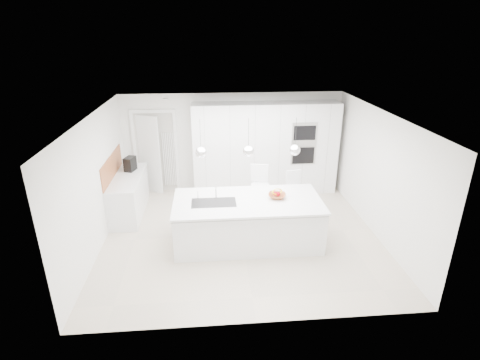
{
  "coord_description": "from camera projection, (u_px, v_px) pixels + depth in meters",
  "views": [
    {
      "loc": [
        -0.6,
        -6.7,
        3.96
      ],
      "look_at": [
        0.0,
        0.3,
        1.1
      ],
      "focal_mm": 28.0,
      "sensor_mm": 36.0,
      "label": 1
    }
  ],
  "objects": [
    {
      "name": "wall_back",
      "position": [
        233.0,
        142.0,
        9.55
      ],
      "size": [
        5.5,
        0.0,
        5.5
      ],
      "primitive_type": "plane",
      "rotation": [
        1.57,
        0.0,
        0.0
      ],
      "color": "white",
      "rests_on": "ground"
    },
    {
      "name": "hallway_door",
      "position": [
        146.0,
        155.0,
        9.4
      ],
      "size": [
        0.76,
        0.38,
        2.0
      ],
      "primitive_type": "cube",
      "rotation": [
        0.0,
        0.0,
        -0.44
      ],
      "color": "white",
      "rests_on": "floor"
    },
    {
      "name": "left_worktop",
      "position": [
        127.0,
        178.0,
        8.3
      ],
      "size": [
        0.62,
        1.82,
        0.04
      ],
      "primitive_type": "cube",
      "color": "white",
      "rests_on": "left_base_cabinets"
    },
    {
      "name": "fruit_bowl",
      "position": [
        277.0,
        196.0,
        7.25
      ],
      "size": [
        0.41,
        0.41,
        0.08
      ],
      "primitive_type": "imported",
      "rotation": [
        0.0,
        0.0,
        -0.24
      ],
      "color": "#A95D32",
      "rests_on": "island_worktop"
    },
    {
      "name": "radiator",
      "position": [
        169.0,
        159.0,
        9.54
      ],
      "size": [
        0.32,
        0.04,
        1.4
      ],
      "primitive_type": null,
      "color": "white",
      "rests_on": "floor"
    },
    {
      "name": "apple_b",
      "position": [
        278.0,
        194.0,
        7.24
      ],
      "size": [
        0.09,
        0.09,
        0.09
      ],
      "primitive_type": "sphere",
      "color": "#A2000F",
      "rests_on": "fruit_bowl"
    },
    {
      "name": "island_sink",
      "position": [
        214.0,
        206.0,
        7.09
      ],
      "size": [
        0.84,
        0.44,
        0.18
      ],
      "primitive_type": null,
      "color": "#3F3F42",
      "rests_on": "island_worktop"
    },
    {
      "name": "tall_cabinets",
      "position": [
        265.0,
        149.0,
        9.38
      ],
      "size": [
        3.6,
        0.6,
        2.3
      ],
      "primitive_type": "cube",
      "color": "white",
      "rests_on": "floor"
    },
    {
      "name": "pendant_right",
      "position": [
        295.0,
        150.0,
        6.8
      ],
      "size": [
        0.2,
        0.2,
        0.2
      ],
      "primitive_type": "sphere",
      "color": "white",
      "rests_on": "ceiling"
    },
    {
      "name": "floor",
      "position": [
        241.0,
        235.0,
        7.72
      ],
      "size": [
        5.5,
        5.5,
        0.0
      ],
      "primitive_type": "plane",
      "color": "beige",
      "rests_on": "ground"
    },
    {
      "name": "bar_stool_left",
      "position": [
        260.0,
        193.0,
        8.17
      ],
      "size": [
        0.49,
        0.62,
        1.22
      ],
      "primitive_type": null,
      "rotation": [
        0.0,
        0.0,
        -0.17
      ],
      "color": "white",
      "rests_on": "floor"
    },
    {
      "name": "ceiling",
      "position": [
        241.0,
        115.0,
        6.78
      ],
      "size": [
        5.5,
        5.5,
        0.0
      ],
      "primitive_type": "plane",
      "rotation": [
        3.14,
        0.0,
        0.0
      ],
      "color": "white",
      "rests_on": "wall_back"
    },
    {
      "name": "bar_stool_right",
      "position": [
        294.0,
        195.0,
        8.28
      ],
      "size": [
        0.43,
        0.54,
        1.06
      ],
      "primitive_type": null,
      "rotation": [
        0.0,
        0.0,
        0.17
      ],
      "color": "white",
      "rests_on": "floor"
    },
    {
      "name": "left_base_cabinets",
      "position": [
        129.0,
        196.0,
        8.47
      ],
      "size": [
        0.6,
        1.8,
        0.86
      ],
      "primitive_type": "cube",
      "color": "white",
      "rests_on": "floor"
    },
    {
      "name": "banana_bunch",
      "position": [
        277.0,
        192.0,
        7.23
      ],
      "size": [
        0.26,
        0.18,
        0.23
      ],
      "primitive_type": "torus",
      "rotation": [
        1.22,
        0.0,
        0.35
      ],
      "color": "yellow",
      "rests_on": "fruit_bowl"
    },
    {
      "name": "island_base",
      "position": [
        248.0,
        223.0,
        7.29
      ],
      "size": [
        2.8,
        1.2,
        0.86
      ],
      "primitive_type": "cube",
      "color": "white",
      "rests_on": "floor"
    },
    {
      "name": "doorway_frame",
      "position": [
        156.0,
        153.0,
        9.46
      ],
      "size": [
        1.11,
        0.08,
        2.13
      ],
      "primitive_type": null,
      "color": "white",
      "rests_on": "floor"
    },
    {
      "name": "island_worktop",
      "position": [
        248.0,
        201.0,
        7.16
      ],
      "size": [
        2.84,
        1.4,
        0.04
      ],
      "primitive_type": "cube",
      "color": "white",
      "rests_on": "island_base"
    },
    {
      "name": "apple_c",
      "position": [
        275.0,
        194.0,
        7.28
      ],
      "size": [
        0.08,
        0.08,
        0.08
      ],
      "primitive_type": "sphere",
      "color": "#A2000F",
      "rests_on": "fruit_bowl"
    },
    {
      "name": "pendant_mid",
      "position": [
        248.0,
        151.0,
        6.73
      ],
      "size": [
        0.2,
        0.2,
        0.2
      ],
      "primitive_type": "sphere",
      "color": "white",
      "rests_on": "ceiling"
    },
    {
      "name": "espresso_machine",
      "position": [
        130.0,
        164.0,
        8.6
      ],
      "size": [
        0.27,
        0.34,
        0.32
      ],
      "primitive_type": "cube",
      "rotation": [
        0.0,
        0.0,
        -0.3
      ],
      "color": "black",
      "rests_on": "left_worktop"
    },
    {
      "name": "apple_a",
      "position": [
        279.0,
        194.0,
        7.27
      ],
      "size": [
        0.08,
        0.08,
        0.08
      ],
      "primitive_type": "sphere",
      "color": "#A2000F",
      "rests_on": "fruit_bowl"
    },
    {
      "name": "oak_backsplash",
      "position": [
        112.0,
        166.0,
        8.18
      ],
      "size": [
        0.02,
        1.8,
        0.5
      ],
      "primitive_type": "cube",
      "color": "#A95D32",
      "rests_on": "wall_left"
    },
    {
      "name": "pendant_left",
      "position": [
        201.0,
        152.0,
        6.67
      ],
      "size": [
        0.2,
        0.2,
        0.2
      ],
      "primitive_type": "sphere",
      "color": "white",
      "rests_on": "ceiling"
    },
    {
      "name": "oven_stack",
      "position": [
        304.0,
        144.0,
        9.09
      ],
      "size": [
        0.62,
        0.04,
        1.05
      ],
      "primitive_type": null,
      "color": "#A5A5A8",
      "rests_on": "tall_cabinets"
    },
    {
      "name": "wall_left",
      "position": [
        96.0,
        183.0,
        7.03
      ],
      "size": [
        0.0,
        5.0,
        5.0
      ],
      "primitive_type": "plane",
      "rotation": [
        1.57,
        0.0,
        1.57
      ],
      "color": "white",
      "rests_on": "ground"
    },
    {
      "name": "island_tap",
      "position": [
        216.0,
        191.0,
        7.19
      ],
      "size": [
        0.02,
        0.02,
        0.3
      ],
      "primitive_type": "cylinder",
      "color": "white",
      "rests_on": "island_worktop"
    }
  ]
}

